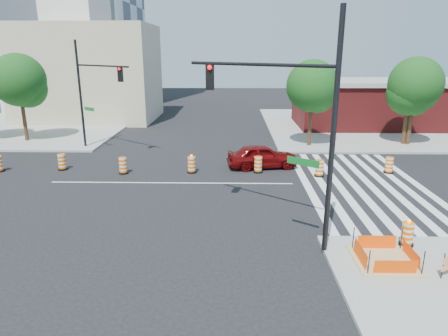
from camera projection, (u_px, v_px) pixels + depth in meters
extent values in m
plane|color=black|center=(171.00, 183.00, 23.12)|extent=(120.00, 120.00, 0.00)
cube|color=gray|center=(377.00, 126.00, 39.98)|extent=(22.00, 22.00, 0.15)
cube|color=gray|center=(22.00, 125.00, 40.72)|extent=(22.00, 22.00, 0.15)
cube|color=silver|center=(306.00, 184.00, 22.96)|extent=(0.45, 13.50, 0.01)
cube|color=silver|center=(322.00, 184.00, 22.94)|extent=(0.45, 13.50, 0.01)
cube|color=silver|center=(338.00, 184.00, 22.92)|extent=(0.45, 13.50, 0.01)
cube|color=silver|center=(354.00, 184.00, 22.90)|extent=(0.45, 13.50, 0.01)
cube|color=silver|center=(369.00, 184.00, 22.88)|extent=(0.45, 13.50, 0.01)
cube|color=silver|center=(385.00, 184.00, 22.86)|extent=(0.45, 13.50, 0.01)
cube|color=silver|center=(401.00, 184.00, 22.84)|extent=(0.45, 13.50, 0.01)
cube|color=silver|center=(417.00, 184.00, 22.83)|extent=(0.45, 13.50, 0.01)
cube|color=silver|center=(171.00, 183.00, 23.12)|extent=(14.00, 0.12, 0.01)
cube|color=tan|center=(385.00, 260.00, 14.26)|extent=(2.20, 2.20, 0.05)
cube|color=#FF4B05|center=(395.00, 267.00, 13.32)|extent=(1.44, 0.02, 0.55)
cube|color=#FF4B05|center=(377.00, 243.00, 15.05)|extent=(1.44, 0.02, 0.55)
cube|color=#FF4B05|center=(360.00, 254.00, 14.20)|extent=(0.02, 1.44, 0.55)
cube|color=#FF4B05|center=(411.00, 255.00, 14.17)|extent=(0.02, 1.44, 0.55)
cylinder|color=black|center=(369.00, 263.00, 13.29)|extent=(0.04, 0.04, 0.90)
cylinder|color=black|center=(423.00, 263.00, 13.26)|extent=(0.04, 0.04, 0.90)
cylinder|color=black|center=(353.00, 238.00, 15.02)|extent=(0.04, 0.04, 0.90)
cylinder|color=black|center=(401.00, 239.00, 14.98)|extent=(0.04, 0.04, 0.90)
cube|color=maroon|center=(379.00, 106.00, 39.40)|extent=(16.00, 8.00, 4.20)
cube|color=gray|center=(382.00, 82.00, 38.75)|extent=(16.50, 8.50, 0.40)
cube|color=#C3B795|center=(89.00, 73.00, 43.03)|extent=(14.00, 10.00, 10.00)
imported|color=#5E0809|center=(262.00, 156.00, 25.93)|extent=(4.79, 2.56, 1.55)
cylinder|color=black|center=(333.00, 137.00, 13.87)|extent=(0.20, 0.20, 8.68)
cylinder|color=black|center=(256.00, 64.00, 15.10)|extent=(5.31, 3.97, 0.13)
cube|color=black|center=(210.00, 77.00, 16.59)|extent=(0.35, 0.30, 1.08)
sphere|color=#FF0C0C|center=(210.00, 67.00, 16.31)|extent=(0.20, 0.20, 0.20)
cube|color=#0C591E|center=(303.00, 162.00, 14.82)|extent=(1.07, 0.81, 0.27)
cylinder|color=black|center=(80.00, 95.00, 30.24)|extent=(0.18, 0.18, 7.98)
cylinder|color=black|center=(101.00, 66.00, 27.81)|extent=(4.81, 3.76, 0.12)
cube|color=black|center=(120.00, 74.00, 26.69)|extent=(0.32, 0.28, 1.00)
sphere|color=#FF0C0C|center=(119.00, 69.00, 26.41)|extent=(0.18, 0.18, 0.18)
cube|color=#0C591E|center=(89.00, 109.00, 29.92)|extent=(0.97, 0.76, 0.25)
cylinder|color=black|center=(406.00, 244.00, 15.41)|extent=(0.55, 0.55, 0.09)
cylinder|color=#F86105|center=(407.00, 233.00, 15.28)|extent=(0.44, 0.44, 0.87)
sphere|color=#FF990C|center=(409.00, 221.00, 15.14)|extent=(0.15, 0.15, 0.15)
cylinder|color=black|center=(443.00, 266.00, 13.06)|extent=(0.04, 0.04, 0.91)
cylinder|color=#382314|center=(24.00, 115.00, 32.76)|extent=(0.30, 0.30, 4.52)
sphere|color=#134213|center=(19.00, 80.00, 31.96)|extent=(4.24, 4.24, 4.24)
sphere|color=#134213|center=(27.00, 89.00, 32.42)|extent=(3.11, 3.11, 3.11)
sphere|color=#134213|center=(14.00, 86.00, 31.91)|extent=(2.82, 2.82, 2.82)
cylinder|color=#382314|center=(310.00, 120.00, 31.14)|extent=(0.30, 0.30, 4.23)
sphere|color=#134213|center=(312.00, 86.00, 30.39)|extent=(3.97, 3.97, 3.97)
sphere|color=#134213|center=(317.00, 94.00, 30.84)|extent=(2.91, 2.91, 2.91)
sphere|color=#134213|center=(308.00, 91.00, 30.33)|extent=(2.65, 2.65, 2.65)
cylinder|color=#382314|center=(411.00, 119.00, 31.42)|extent=(0.30, 0.30, 4.36)
sphere|color=#134213|center=(415.00, 84.00, 30.65)|extent=(4.09, 4.09, 4.09)
sphere|color=#134213|center=(419.00, 92.00, 31.10)|extent=(3.00, 3.00, 3.00)
sphere|color=#134213|center=(411.00, 89.00, 30.59)|extent=(2.73, 2.73, 2.73)
cylinder|color=#382314|center=(406.00, 123.00, 31.68)|extent=(0.32, 0.32, 3.70)
sphere|color=#134213|center=(409.00, 93.00, 31.02)|extent=(3.47, 3.47, 3.47)
sphere|color=#134213|center=(413.00, 100.00, 31.47)|extent=(2.54, 2.54, 2.54)
sphere|color=#134213|center=(405.00, 98.00, 30.93)|extent=(2.31, 2.31, 2.31)
cylinder|color=black|center=(0.00, 171.00, 25.28)|extent=(0.60, 0.60, 0.10)
cylinder|color=black|center=(63.00, 169.00, 25.65)|extent=(0.60, 0.60, 0.10)
cylinder|color=#F86105|center=(62.00, 161.00, 25.51)|extent=(0.48, 0.48, 0.95)
cylinder|color=black|center=(124.00, 173.00, 24.87)|extent=(0.60, 0.60, 0.10)
cylinder|color=#F86105|center=(123.00, 165.00, 24.72)|extent=(0.48, 0.48, 0.95)
cylinder|color=black|center=(192.00, 172.00, 25.05)|extent=(0.60, 0.60, 0.10)
cylinder|color=#F86105|center=(192.00, 164.00, 24.90)|extent=(0.48, 0.48, 0.95)
sphere|color=#FF990C|center=(191.00, 156.00, 24.75)|extent=(0.16, 0.16, 0.16)
cylinder|color=black|center=(258.00, 172.00, 25.10)|extent=(0.60, 0.60, 0.10)
cylinder|color=#F86105|center=(258.00, 164.00, 24.96)|extent=(0.48, 0.48, 0.95)
cylinder|color=black|center=(319.00, 175.00, 24.31)|extent=(0.60, 0.60, 0.10)
cylinder|color=#F86105|center=(320.00, 168.00, 24.17)|extent=(0.48, 0.48, 0.95)
cylinder|color=black|center=(388.00, 172.00, 24.97)|extent=(0.60, 0.60, 0.10)
cylinder|color=#F86105|center=(389.00, 165.00, 24.83)|extent=(0.48, 0.48, 0.95)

